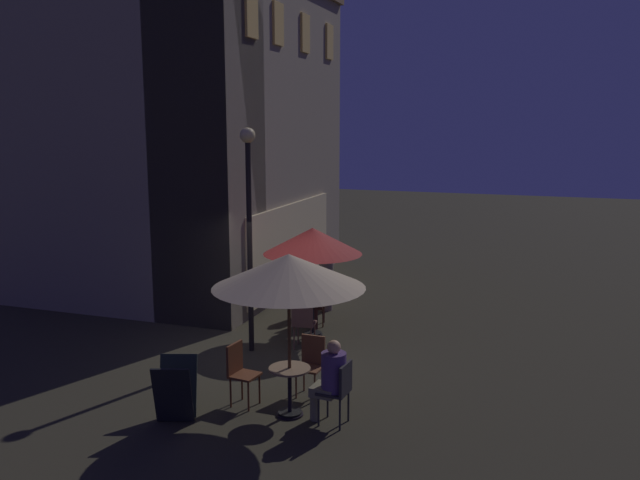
{
  "coord_description": "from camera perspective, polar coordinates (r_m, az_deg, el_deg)",
  "views": [
    {
      "loc": [
        -10.82,
        -4.84,
        4.34
      ],
      "look_at": [
        0.81,
        -0.81,
        2.12
      ],
      "focal_mm": 37.26,
      "sensor_mm": 36.0,
      "label": 1
    }
  ],
  "objects": [
    {
      "name": "patron_seated_0",
      "position": [
        14.2,
        -0.39,
        -4.62
      ],
      "size": [
        0.52,
        0.41,
        1.25
      ],
      "rotation": [
        0.0,
        0.0,
        -2.88
      ],
      "color": "#47221A",
      "rests_on": "ground"
    },
    {
      "name": "patron_standing_2",
      "position": [
        15.32,
        0.53,
        -2.94
      ],
      "size": [
        0.34,
        0.34,
        1.7
      ],
      "rotation": [
        0.0,
        0.0,
        0.07
      ],
      "color": "#7E6958",
      "rests_on": "ground"
    },
    {
      "name": "cafe_chair_2",
      "position": [
        9.74,
        1.68,
        -12.51
      ],
      "size": [
        0.44,
        0.44,
        0.94
      ],
      "rotation": [
        0.0,
        0.0,
        1.49
      ],
      "color": "#272427",
      "rests_on": "ground"
    },
    {
      "name": "cafe_chair_1",
      "position": [
        14.38,
        -0.34,
        -5.04
      ],
      "size": [
        0.51,
        0.51,
        0.94
      ],
      "rotation": [
        0.0,
        0.0,
        -2.88
      ],
      "color": "#512F21",
      "rests_on": "ground"
    },
    {
      "name": "patio_umbrella_0",
      "position": [
        13.28,
        -0.64,
        -0.11
      ],
      "size": [
        1.99,
        1.99,
        2.24
      ],
      "color": "black",
      "rests_on": "ground"
    },
    {
      "name": "cafe_building",
      "position": [
        16.53,
        -10.12,
        10.05
      ],
      "size": [
        7.48,
        6.37,
        8.7
      ],
      "color": "gray",
      "rests_on": "ground"
    },
    {
      "name": "street_lamp_near_corner",
      "position": [
        12.32,
        -6.12,
        2.77
      ],
      "size": [
        0.28,
        0.28,
        4.22
      ],
      "color": "black",
      "rests_on": "ground"
    },
    {
      "name": "patron_seated_1",
      "position": [
        9.74,
        0.92,
        -11.63
      ],
      "size": [
        0.39,
        0.55,
        1.26
      ],
      "rotation": [
        0.0,
        0.0,
        1.49
      ],
      "color": "#756F53",
      "rests_on": "ground"
    },
    {
      "name": "ground_plane",
      "position": [
        12.62,
        -4.77,
        -9.94
      ],
      "size": [
        60.0,
        60.0,
        0.0
      ],
      "primitive_type": "plane",
      "color": "#312D20"
    },
    {
      "name": "cafe_chair_3",
      "position": [
        10.77,
        -0.75,
        -10.27
      ],
      "size": [
        0.42,
        0.42,
        0.96
      ],
      "rotation": [
        0.0,
        0.0,
        3.1
      ],
      "color": "brown",
      "rests_on": "ground"
    },
    {
      "name": "cafe_table_0",
      "position": [
        13.59,
        -0.62,
        -5.8
      ],
      "size": [
        0.79,
        0.79,
        0.78
      ],
      "color": "black",
      "rests_on": "ground"
    },
    {
      "name": "cafe_chair_0",
      "position": [
        12.78,
        -1.45,
        -6.84
      ],
      "size": [
        0.47,
        0.47,
        0.99
      ],
      "rotation": [
        0.0,
        0.0,
        0.13
      ],
      "color": "brown",
      "rests_on": "ground"
    },
    {
      "name": "menu_sandwich_board",
      "position": [
        10.13,
        -12.31,
        -12.51
      ],
      "size": [
        0.79,
        0.73,
        0.9
      ],
      "rotation": [
        0.0,
        0.0,
        0.33
      ],
      "color": "#212B24",
      "rests_on": "ground"
    },
    {
      "name": "patio_umbrella_1",
      "position": [
        9.56,
        -2.7,
        -2.71
      ],
      "size": [
        2.23,
        2.23,
        2.46
      ],
      "color": "black",
      "rests_on": "ground"
    },
    {
      "name": "cafe_table_1",
      "position": [
        10.08,
        -2.62,
        -12.2
      ],
      "size": [
        0.62,
        0.62,
        0.74
      ],
      "color": "black",
      "rests_on": "ground"
    },
    {
      "name": "cafe_chair_4",
      "position": [
        10.47,
        -6.92,
        -10.88
      ],
      "size": [
        0.45,
        0.45,
        0.97
      ],
      "rotation": [
        0.0,
        0.0,
        -1.69
      ],
      "color": "#5C2E19",
      "rests_on": "ground"
    }
  ]
}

